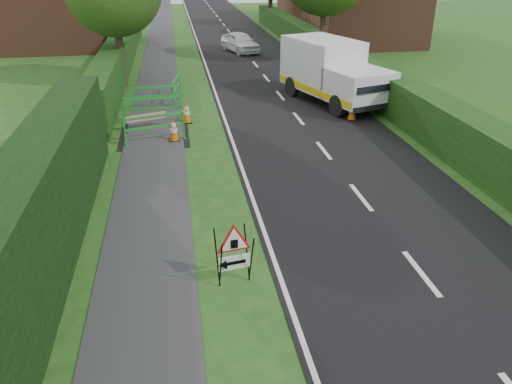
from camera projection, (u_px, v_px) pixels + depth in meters
ground at (315, 319)px, 8.85m from camera, size 120.00×120.00×0.00m
road_surface at (230, 32)px, 40.31m from camera, size 6.00×90.00×0.02m
footpath at (161, 34)px, 39.52m from camera, size 2.00×90.00×0.02m
hedge_west_near at (17, 352)px, 8.12m from camera, size 1.10×18.00×2.50m
hedge_west_far at (122, 69)px, 27.68m from camera, size 1.00×24.00×1.80m
hedge_east at (357, 87)px, 24.01m from camera, size 1.20×50.00×1.50m
house_west at (49, 2)px, 32.80m from camera, size 7.50×7.40×7.88m
house_east_a at (364, 0)px, 34.07m from camera, size 7.50×7.40×7.88m
triangle_sign at (232, 250)px, 9.45m from camera, size 0.88×0.88×1.12m
works_van at (332, 70)px, 21.09m from camera, size 3.73×5.95×2.55m
traffic_cone_0 at (352, 110)px, 19.17m from camera, size 0.38×0.38×0.79m
traffic_cone_1 at (346, 90)px, 21.95m from camera, size 0.38×0.38×0.79m
traffic_cone_2 at (329, 83)px, 23.08m from camera, size 0.38×0.38×0.79m
traffic_cone_3 at (174, 130)px, 17.04m from camera, size 0.38×0.38×0.79m
traffic_cone_4 at (187, 113)px, 18.85m from camera, size 0.38×0.38×0.79m
ped_barrier_0 at (154, 125)px, 16.78m from camera, size 2.08×0.86×1.00m
ped_barrier_1 at (151, 107)px, 18.75m from camera, size 2.07×0.42×1.00m
ped_barrier_2 at (156, 94)px, 20.37m from camera, size 2.08×0.45×1.00m
ped_barrier_3 at (176, 86)px, 21.57m from camera, size 0.70×2.09×1.00m
redwhite_plank at (148, 129)px, 18.35m from camera, size 1.43×0.53×0.25m
hatchback_car at (240, 42)px, 32.17m from camera, size 2.48×3.92×1.24m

